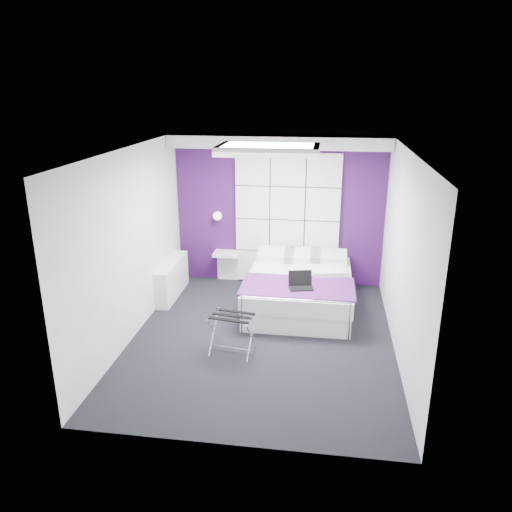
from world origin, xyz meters
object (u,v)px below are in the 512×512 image
(radiator, at_px, (172,279))
(luggage_rack, at_px, (232,334))
(bed, at_px, (299,290))
(laptop, at_px, (301,284))
(wall_lamp, at_px, (218,215))
(nightstand, at_px, (226,254))

(radiator, distance_m, luggage_rack, 2.18)
(bed, height_order, laptop, laptop)
(luggage_rack, bearing_deg, bed, 71.99)
(radiator, height_order, bed, bed)
(wall_lamp, height_order, nightstand, wall_lamp)
(wall_lamp, distance_m, bed, 1.98)
(wall_lamp, xyz_separation_m, bed, (1.49, -0.92, -0.92))
(nightstand, relative_size, luggage_rack, 0.82)
(laptop, bearing_deg, luggage_rack, -142.57)
(wall_lamp, height_order, radiator, wall_lamp)
(nightstand, bearing_deg, wall_lamp, 164.70)
(radiator, relative_size, nightstand, 2.71)
(laptop, bearing_deg, nightstand, 121.64)
(wall_lamp, xyz_separation_m, laptop, (1.55, -1.47, -0.60))
(laptop, bearing_deg, wall_lamp, 123.70)
(radiator, xyz_separation_m, laptop, (2.19, -0.71, 0.32))
(luggage_rack, height_order, laptop, laptop)
(radiator, height_order, laptop, laptop)
(wall_lamp, xyz_separation_m, radiator, (-0.64, -0.76, -0.92))
(luggage_rack, distance_m, laptop, 1.35)
(radiator, distance_m, nightstand, 1.09)
(nightstand, relative_size, laptop, 1.29)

